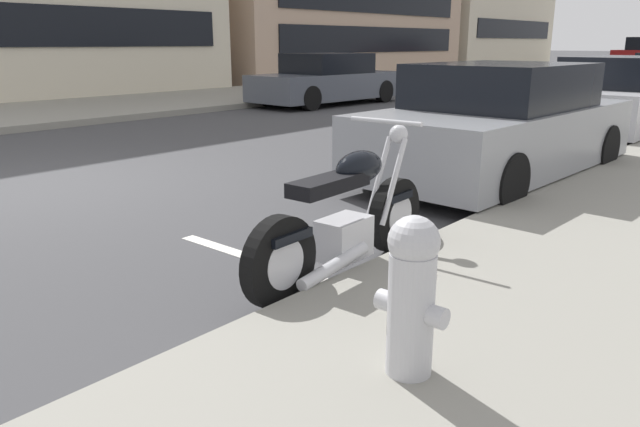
# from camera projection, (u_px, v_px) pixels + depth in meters

# --- Properties ---
(ground_plane) EXTENTS (260.00, 260.00, 0.00)m
(ground_plane) POSITION_uv_depth(u_px,v_px,m) (33.00, 187.00, 7.21)
(ground_plane) COLOR #3D3D3F
(sidewalk_far_curb) EXTENTS (120.00, 5.00, 0.14)m
(sidewalk_far_curb) POSITION_uv_depth(u_px,v_px,m) (289.00, 91.00, 20.43)
(sidewalk_far_curb) COLOR gray
(sidewalk_far_curb) RESTS_ON ground
(parking_stall_stripe) EXTENTS (0.12, 2.20, 0.01)m
(parking_stall_stripe) POSITION_uv_depth(u_px,v_px,m) (276.00, 265.00, 4.66)
(parking_stall_stripe) COLOR silver
(parking_stall_stripe) RESTS_ON ground
(parked_motorcycle) EXTENTS (2.01, 0.62, 1.11)m
(parked_motorcycle) POSITION_uv_depth(u_px,v_px,m) (346.00, 220.00, 4.37)
(parked_motorcycle) COLOR black
(parked_motorcycle) RESTS_ON ground
(parked_car_behind_motorcycle) EXTENTS (4.27, 1.99, 1.42)m
(parked_car_behind_motorcycle) POSITION_uv_depth(u_px,v_px,m) (499.00, 126.00, 7.47)
(parked_car_behind_motorcycle) COLOR gray
(parked_car_behind_motorcycle) RESTS_ON ground
(parked_car_across_street) EXTENTS (4.59, 1.94, 1.41)m
(parked_car_across_street) POSITION_uv_depth(u_px,v_px,m) (624.00, 97.00, 11.35)
(parked_car_across_street) COLOR silver
(parked_car_across_street) RESTS_ON ground
(car_opposite_curb) EXTENTS (4.69, 1.97, 1.38)m
(car_opposite_curb) POSITION_uv_depth(u_px,v_px,m) (327.00, 81.00, 16.68)
(car_opposite_curb) COLOR #4C515B
(car_opposite_curb) RESTS_ON ground
(fire_hydrant) EXTENTS (0.24, 0.36, 0.78)m
(fire_hydrant) POSITION_uv_depth(u_px,v_px,m) (412.00, 292.00, 2.79)
(fire_hydrant) COLOR #B7B7BC
(fire_hydrant) RESTS_ON sidewalk_near_curb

